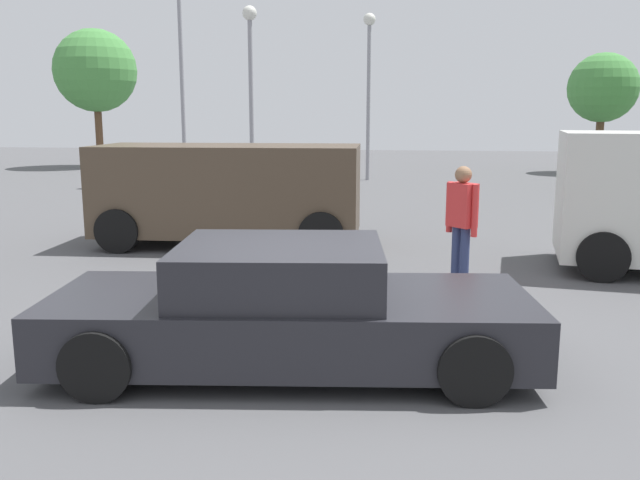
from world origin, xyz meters
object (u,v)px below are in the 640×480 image
at_px(suv_dark, 228,191).
at_px(pedestrian, 462,215).
at_px(light_post_far, 369,67).
at_px(sedan_foreground, 288,310).
at_px(light_post_near, 180,40).
at_px(light_post_mid, 251,65).

xyz_separation_m(suv_dark, pedestrian, (4.16, -2.58, 0.00)).
distance_m(suv_dark, light_post_far, 13.57).
distance_m(sedan_foreground, light_post_far, 19.44).
relative_size(light_post_near, light_post_mid, 1.29).
bearing_deg(light_post_mid, pedestrian, -62.39).
relative_size(sedan_foreground, light_post_near, 0.66).
bearing_deg(sedan_foreground, light_post_far, 85.16).
distance_m(suv_dark, light_post_near, 11.80).
bearing_deg(light_post_far, light_post_mid, -126.02).
height_order(sedan_foreground, light_post_near, light_post_near).
xyz_separation_m(pedestrian, light_post_mid, (-5.82, 11.14, 2.88)).
relative_size(sedan_foreground, pedestrian, 2.77).
bearing_deg(light_post_near, suv_dark, -66.33).
height_order(suv_dark, light_post_mid, light_post_mid).
bearing_deg(pedestrian, light_post_mid, 74.73).
bearing_deg(sedan_foreground, pedestrian, 54.61).
xyz_separation_m(sedan_foreground, pedestrian, (1.86, 3.41, 0.47)).
relative_size(sedan_foreground, suv_dark, 0.97).
xyz_separation_m(sedan_foreground, suv_dark, (-2.30, 5.99, 0.47)).
distance_m(sedan_foreground, light_post_mid, 15.44).
height_order(light_post_near, light_post_mid, light_post_near).
bearing_deg(suv_dark, pedestrian, 145.28).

